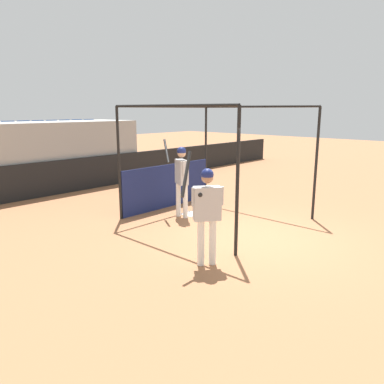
% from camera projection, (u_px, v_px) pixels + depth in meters
% --- Properties ---
extents(ground_plane, '(60.00, 60.00, 0.00)m').
position_uv_depth(ground_plane, '(255.00, 237.00, 8.49)').
color(ground_plane, '#9E6642').
extents(outfield_wall, '(24.00, 0.12, 1.15)m').
position_uv_depth(outfield_wall, '(79.00, 174.00, 13.25)').
color(outfield_wall, black).
rests_on(outfield_wall, ground).
extents(bleacher_section, '(5.40, 2.40, 2.43)m').
position_uv_depth(bleacher_section, '(60.00, 154.00, 13.95)').
color(bleacher_section, '#9E9E99').
rests_on(bleacher_section, ground).
extents(batting_cage, '(3.49, 3.79, 2.94)m').
position_uv_depth(batting_cage, '(185.00, 167.00, 10.37)').
color(batting_cage, black).
rests_on(batting_cage, ground).
extents(home_plate, '(0.44, 0.44, 0.02)m').
position_uv_depth(home_plate, '(191.00, 214.00, 10.32)').
color(home_plate, white).
rests_on(home_plate, ground).
extents(player_batter, '(0.63, 0.99, 2.05)m').
position_uv_depth(player_batter, '(181.00, 174.00, 9.82)').
color(player_batter, white).
rests_on(player_batter, ground).
extents(player_waiting, '(0.82, 0.63, 2.11)m').
position_uv_depth(player_waiting, '(206.00, 207.00, 6.74)').
color(player_waiting, white).
rests_on(player_waiting, ground).
extents(baseball, '(0.07, 0.07, 0.07)m').
position_uv_depth(baseball, '(199.00, 225.00, 9.20)').
color(baseball, white).
rests_on(baseball, ground).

